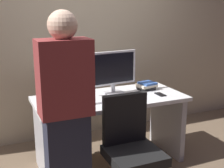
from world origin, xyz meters
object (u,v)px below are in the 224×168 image
Objects in this scene: person_at_desk at (66,115)px; monitor at (113,70)px; mouse at (135,95)px; cup_by_monitor at (62,95)px; cell_phone at (160,94)px; cup_near_keyboard at (72,98)px; desk at (110,117)px; book_stack at (147,86)px; keyboard at (110,100)px; office_chair at (131,156)px.

person_at_desk is 1.02m from monitor.
mouse is 1.03× the size of cup_by_monitor.
cup_near_keyboard is at bearing 174.88° from cell_phone.
book_stack reaches higher than desk.
cup_near_keyboard is at bearing 175.98° from mouse.
person_at_desk is 16.94× the size of cup_by_monitor.
person_at_desk reaches higher than desk.
book_stack is (1.12, 0.70, -0.05)m from person_at_desk.
cell_phone is (1.01, -0.24, -0.04)m from cup_by_monitor.
person_at_desk is 0.76m from keyboard.
desk is at bearing 81.70° from office_chair.
mouse is (0.16, -0.22, -0.24)m from monitor.
person_at_desk is 16.39× the size of mouse.
cup_by_monitor is (-0.57, -0.02, -0.21)m from monitor.
cup_by_monitor reaches higher than desk.
monitor is (0.08, 0.12, 0.48)m from desk.
keyboard is at bearing -9.92° from cup_near_keyboard.
person_at_desk is 0.71m from cup_by_monitor.
mouse is 0.45× the size of book_stack.
monitor reaches higher than cup_near_keyboard.
cup_near_keyboard is at bearing -66.23° from cup_by_monitor.
cup_by_monitor is at bearing -178.03° from monitor.
cup_near_keyboard is 1.06× the size of cup_by_monitor.
mouse is at bearing 30.02° from person_at_desk.
keyboard is 4.19× the size of cup_near_keyboard.
office_chair is at bearing -98.30° from desk.
mouse is at bearing -22.18° from desk.
cup_by_monitor is at bearing 153.99° from keyboard.
book_stack is (0.91, 0.15, -0.01)m from cup_near_keyboard.
cell_phone is at bearing -8.56° from mouse.
keyboard is at bearing -119.58° from monitor.
keyboard reaches higher than cell_phone.
office_chair is at bearing -63.52° from cup_near_keyboard.
monitor is 0.46m from book_stack.
desk is 0.95× the size of person_at_desk.
desk is 15.11× the size of cup_near_keyboard.
person_at_desk reaches higher than book_stack.
cup_by_monitor reaches higher than keyboard.
book_stack is at bearing 22.21° from keyboard.
book_stack is at bearing 32.16° from person_at_desk.
keyboard is 4.30× the size of mouse.
keyboard is 0.49m from cup_by_monitor.
monitor is 5.40× the size of mouse.
cup_near_keyboard reaches higher than cell_phone.
office_chair reaches higher than cell_phone.
book_stack is 0.25m from cell_phone.
desk is 0.50m from cup_near_keyboard.
mouse is 0.28m from cell_phone.
monitor is 5.58× the size of cup_by_monitor.
desk is at bearing 67.73° from keyboard.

